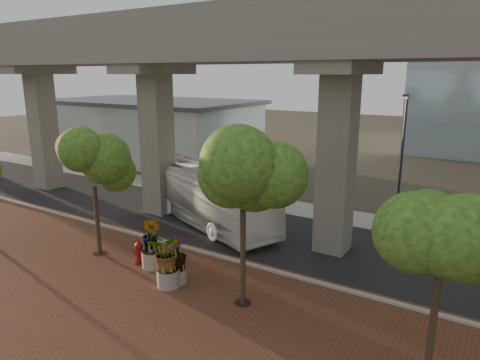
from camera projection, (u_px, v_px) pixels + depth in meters
The scene contains 17 objects.
ground at pixel (217, 239), 23.99m from camera, with size 160.00×160.00×0.00m, color #373428.
brick_plaza at pixel (104, 301), 17.39m from camera, with size 70.00×13.00×0.06m, color brown.
asphalt_road at pixel (236, 228), 25.63m from camera, with size 90.00×8.00×0.04m, color black.
curb_strip at pixel (195, 250), 22.32m from camera, with size 70.00×0.25×0.16m, color #A19E96.
far_sidewalk at pixel (278, 205), 30.15m from camera, with size 90.00×3.00×0.06m, color #A19E96.
transit_viaduct at pixel (236, 106), 23.87m from camera, with size 72.00×5.60×12.40m.
station_pavilion at pixel (150, 128), 46.65m from camera, with size 23.00×13.00×6.30m.
transit_bus at pixel (204, 194), 26.61m from camera, with size 2.92×12.43×3.46m, color white.
fire_hydrant at pixel (139, 253), 20.71m from camera, with size 0.58×0.52×1.15m.
planter_front at pixel (168, 255), 18.24m from camera, with size 2.20×2.20×2.42m.
planter_right at pixel (177, 255), 18.63m from camera, with size 2.02×2.02×2.16m.
planter_left at pixel (152, 237), 20.08m from camera, with size 2.26×2.26×2.49m.
street_tree_near_west at pixel (92, 164), 20.83m from camera, with size 3.79×3.79×6.46m.
street_tree_near_east at pixel (243, 179), 15.97m from camera, with size 4.24×4.24×7.10m.
street_tree_far_east at pixel (443, 238), 12.04m from camera, with size 3.72×3.72×6.21m.
streetlamp_west at pixel (160, 138), 32.44m from camera, with size 0.36×1.06×7.31m.
streetlamp_east at pixel (402, 153), 24.41m from camera, with size 0.39×1.15×7.91m.
Camera 1 is at (13.00, -18.37, 9.04)m, focal length 32.00 mm.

